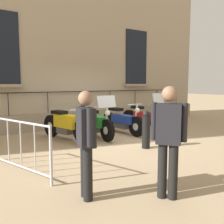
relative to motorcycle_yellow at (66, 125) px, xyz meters
The scene contains 10 objects.
ground_plane 1.66m from the motorcycle_yellow, 69.64° to the left, with size 60.00×60.00×0.00m, color tan.
building_facade 4.06m from the motorcycle_yellow, 146.93° to the left, with size 0.82×13.10×7.14m.
motorcycle_yellow is the anchor object (origin of this frame).
motorcycle_green 0.98m from the motorcycle_yellow, 78.88° to the left, with size 2.09×0.74×1.37m.
motorcycle_blue 2.04m from the motorcycle_yellow, 86.25° to the left, with size 2.11×0.61×1.07m.
motorcycle_red 3.06m from the motorcycle_yellow, 88.54° to the left, with size 2.24×0.59×1.40m.
crowd_barrier 2.85m from the motorcycle_yellow, 44.01° to the right, with size 2.16×0.74×1.05m.
bollard 2.52m from the motorcycle_yellow, 33.15° to the left, with size 0.22×0.22×1.01m.
pedestrian_standing 4.57m from the motorcycle_yellow, ahead, with size 0.44×0.39×1.70m.
pedestrian_walking 4.11m from the motorcycle_yellow, 19.49° to the right, with size 0.52×0.30×1.63m.
Camera 1 is at (6.54, -4.59, 1.74)m, focal length 40.45 mm.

